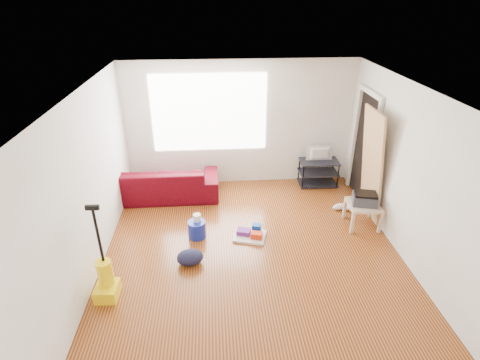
{
  "coord_description": "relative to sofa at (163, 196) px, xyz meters",
  "views": [
    {
      "loc": [
        -0.54,
        -4.54,
        3.64
      ],
      "look_at": [
        -0.15,
        0.6,
        1.0
      ],
      "focal_mm": 28.0,
      "sensor_mm": 36.0,
      "label": 1
    }
  ],
  "objects": [
    {
      "name": "room",
      "position": [
        1.64,
        -1.8,
        1.25
      ],
      "size": [
        4.51,
        5.01,
        2.51
      ],
      "color": "#42210D",
      "rests_on": "ground"
    },
    {
      "name": "sofa",
      "position": [
        0.0,
        0.0,
        0.0
      ],
      "size": [
        2.18,
        0.85,
        0.64
      ],
      "primitive_type": "imported",
      "rotation": [
        0.0,
        0.0,
        3.14
      ],
      "color": "#320108",
      "rests_on": "ground"
    },
    {
      "name": "tv_stand",
      "position": [
        3.15,
        0.27,
        0.28
      ],
      "size": [
        0.78,
        0.45,
        0.53
      ],
      "rotation": [
        0.0,
        0.0,
        -0.01
      ],
      "color": "black",
      "rests_on": "ground"
    },
    {
      "name": "tv",
      "position": [
        3.15,
        0.27,
        0.69
      ],
      "size": [
        0.53,
        0.07,
        0.3
      ],
      "primitive_type": "imported",
      "rotation": [
        0.0,
        0.0,
        3.14
      ],
      "color": "black",
      "rests_on": "tv_stand"
    },
    {
      "name": "side_table",
      "position": [
        3.52,
        -1.26,
        0.35
      ],
      "size": [
        0.54,
        0.54,
        0.42
      ],
      "rotation": [
        0.0,
        0.0,
        -0.05
      ],
      "color": "tan",
      "rests_on": "ground"
    },
    {
      "name": "printer",
      "position": [
        3.52,
        -1.26,
        0.52
      ],
      "size": [
        0.46,
        0.39,
        0.21
      ],
      "rotation": [
        0.0,
        0.0,
        -0.24
      ],
      "color": "#302F38",
      "rests_on": "side_table"
    },
    {
      "name": "bucket",
      "position": [
        0.71,
        -1.39,
        0.0
      ],
      "size": [
        0.34,
        0.34,
        0.29
      ],
      "primitive_type": "cylinder",
      "rotation": [
        0.0,
        0.0,
        0.19
      ],
      "color": "navy",
      "rests_on": "ground"
    },
    {
      "name": "toilet_paper",
      "position": [
        0.72,
        -1.36,
        0.2
      ],
      "size": [
        0.13,
        0.13,
        0.12
      ],
      "primitive_type": "cylinder",
      "color": "silver",
      "rests_on": "bucket"
    },
    {
      "name": "cleaning_tray",
      "position": [
        1.58,
        -1.47,
        0.05
      ],
      "size": [
        0.59,
        0.52,
        0.18
      ],
      "rotation": [
        0.0,
        0.0,
        -0.28
      ],
      "color": "silver",
      "rests_on": "ground"
    },
    {
      "name": "backpack",
      "position": [
        0.62,
        -2.06,
        0.0
      ],
      "size": [
        0.43,
        0.36,
        0.22
      ],
      "primitive_type": "ellipsoid",
      "rotation": [
        0.0,
        0.0,
        0.13
      ],
      "color": "#151434",
      "rests_on": "ground"
    },
    {
      "name": "sneakers",
      "position": [
        3.42,
        -0.77,
        0.06
      ],
      "size": [
        0.52,
        0.27,
        0.12
      ],
      "rotation": [
        0.0,
        0.0,
        -0.2
      ],
      "color": "silver",
      "rests_on": "ground"
    },
    {
      "name": "vacuum",
      "position": [
        -0.43,
        -2.63,
        0.25
      ],
      "size": [
        0.3,
        0.34,
        1.36
      ],
      "rotation": [
        0.0,
        0.0,
        -0.04
      ],
      "color": "yellow",
      "rests_on": "ground"
    },
    {
      "name": "door_panel",
      "position": [
        3.7,
        -0.93,
        0.0
      ],
      "size": [
        0.24,
        0.78,
        1.94
      ],
      "primitive_type": "cube",
      "rotation": [
        0.0,
        -0.1,
        0.0
      ],
      "color": "#AE7848",
      "rests_on": "ground"
    }
  ]
}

